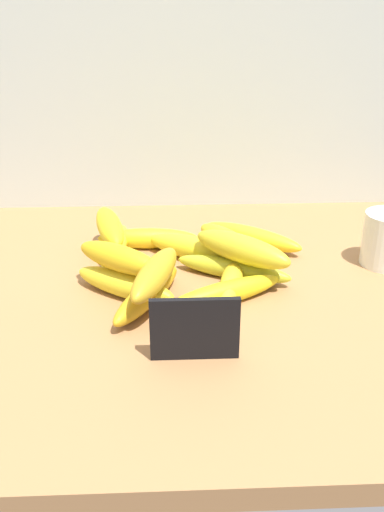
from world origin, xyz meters
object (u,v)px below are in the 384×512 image
banana_4 (229,280)px  banana_7 (113,248)px  banana_5 (122,284)px  banana_1 (145,294)px  banana_2 (228,243)px  banana_11 (152,274)px  banana_12 (240,249)px  banana_6 (231,269)px  banana_0 (146,238)px  banana_8 (250,237)px  banana_3 (202,250)px  banana_9 (222,293)px  chalkboard_sign (192,331)px  banana_10 (108,227)px  banana_13 (117,257)px

banana_4 → banana_7: size_ratio=0.83×
banana_5 → banana_1: bearing=-39.2°
banana_2 → banana_5: (-17.20, -14.33, -0.09)cm
banana_11 → banana_12: (13.23, 8.07, -0.07)cm
banana_5 → banana_6: 17.46cm
banana_0 → banana_12: banana_12 is taller
banana_2 → banana_11: bearing=-124.8°
banana_0 → banana_8: (18.35, -0.01, -0.04)cm
banana_5 → banana_8: 27.51cm
banana_0 → banana_4: size_ratio=1.15×
banana_3 → banana_4: 10.53cm
banana_0 → banana_6: (13.69, -12.25, -0.17)cm
banana_4 → banana_9: size_ratio=0.81×
banana_6 → banana_7: banana_7 is taller
banana_0 → banana_5: size_ratio=1.02×
banana_7 → banana_9: banana_7 is taller
banana_1 → banana_7: 17.50cm
banana_5 → banana_12: bearing=13.5°
chalkboard_sign → banana_6: chalkboard_sign is taller
banana_10 → banana_12: same height
banana_9 → banana_0: bearing=119.9°
banana_5 → banana_10: bearing=102.8°
banana_11 → banana_13: banana_13 is taller
chalkboard_sign → banana_1: bearing=114.8°
banana_0 → banana_12: size_ratio=1.03×
banana_4 → banana_13: banana_13 is taller
banana_5 → banana_6: bearing=17.0°
banana_8 → banana_13: banana_13 is taller
banana_0 → banana_13: (-3.63, -16.08, 4.07)cm
banana_3 → banana_8: size_ratio=1.09×
banana_1 → banana_0: bearing=91.1°
banana_12 → banana_9: bearing=-114.6°
banana_3 → banana_9: size_ratio=1.10×
banana_2 → banana_10: banana_10 is taller
banana_11 → banana_12: 15.50cm
banana_3 → chalkboard_sign: bearing=-96.0°
chalkboard_sign → banana_0: bearing=101.1°
banana_3 → banana_5: size_ratio=1.21×
banana_1 → banana_11: bearing=-39.6°
banana_5 → banana_13: size_ratio=1.14×
banana_11 → banana_12: banana_12 is taller
banana_10 → banana_12: 23.10cm
banana_2 → banana_10: bearing=-178.7°
banana_11 → banana_8: bearing=51.6°
banana_3 → banana_10: 16.23cm
banana_8 → banana_11: banana_11 is taller
banana_8 → banana_10: (-24.52, -3.45, 3.78)cm
banana_0 → banana_11: 21.51cm
banana_9 → banana_13: bearing=165.0°
banana_0 → banana_8: size_ratio=0.92×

